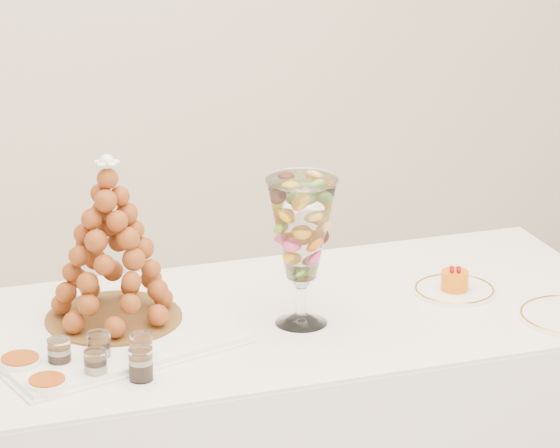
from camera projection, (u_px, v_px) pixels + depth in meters
name	position (u px, v px, depth m)	size (l,w,h in m)	color
lace_tray	(105.00, 336.00, 3.13)	(0.55, 0.41, 0.02)	white
macaron_vase	(302.00, 231.00, 3.15)	(0.17, 0.17, 0.37)	white
cake_plate	(454.00, 290.00, 3.41)	(0.21, 0.21, 0.01)	white
verrine_a	(59.00, 354.00, 2.97)	(0.05, 0.05, 0.07)	white
verrine_b	(99.00, 348.00, 3.00)	(0.05, 0.05, 0.07)	white
verrine_c	(142.00, 348.00, 3.00)	(0.05, 0.05, 0.07)	white
verrine_d	(96.00, 365.00, 2.92)	(0.05, 0.05, 0.07)	white
verrine_e	(141.00, 364.00, 2.92)	(0.05, 0.05, 0.07)	white
ramekin_back	(20.00, 365.00, 2.97)	(0.10, 0.10, 0.03)	white
ramekin_front	(47.00, 386.00, 2.87)	(0.09, 0.09, 0.03)	white
croquembouche	(110.00, 241.00, 3.13)	(0.35, 0.35, 0.41)	brown
mousse_cake	(455.00, 280.00, 3.39)	(0.07, 0.07, 0.06)	orange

